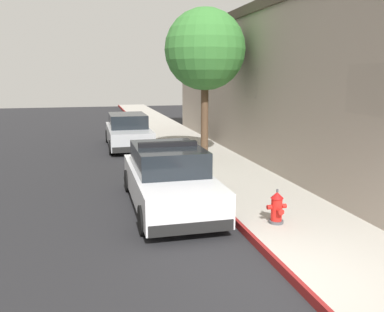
{
  "coord_description": "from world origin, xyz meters",
  "views": [
    {
      "loc": [
        -3.1,
        -5.42,
        3.32
      ],
      "look_at": [
        -0.26,
        6.0,
        1.0
      ],
      "focal_mm": 38.34,
      "sensor_mm": 36.0,
      "label": 1
    }
  ],
  "objects_px": {
    "parked_car_silver_ahead": "(128,132)",
    "street_tree": "(205,50)",
    "police_cruiser": "(169,178)",
    "fire_hydrant": "(277,208)"
  },
  "relations": [
    {
      "from": "police_cruiser",
      "to": "fire_hydrant",
      "type": "height_order",
      "value": "police_cruiser"
    },
    {
      "from": "police_cruiser",
      "to": "street_tree",
      "type": "distance_m",
      "value": 6.32
    },
    {
      "from": "police_cruiser",
      "to": "fire_hydrant",
      "type": "bearing_deg",
      "value": -48.23
    },
    {
      "from": "police_cruiser",
      "to": "parked_car_silver_ahead",
      "type": "height_order",
      "value": "police_cruiser"
    },
    {
      "from": "police_cruiser",
      "to": "fire_hydrant",
      "type": "relative_size",
      "value": 6.37
    },
    {
      "from": "street_tree",
      "to": "fire_hydrant",
      "type": "bearing_deg",
      "value": -92.71
    },
    {
      "from": "police_cruiser",
      "to": "fire_hydrant",
      "type": "distance_m",
      "value": 2.94
    },
    {
      "from": "fire_hydrant",
      "to": "street_tree",
      "type": "xyz_separation_m",
      "value": [
        0.33,
        6.95,
        3.7
      ]
    },
    {
      "from": "parked_car_silver_ahead",
      "to": "street_tree",
      "type": "distance_m",
      "value": 6.13
    },
    {
      "from": "parked_car_silver_ahead",
      "to": "fire_hydrant",
      "type": "xyz_separation_m",
      "value": [
        2.14,
        -11.36,
        -0.22
      ]
    }
  ]
}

